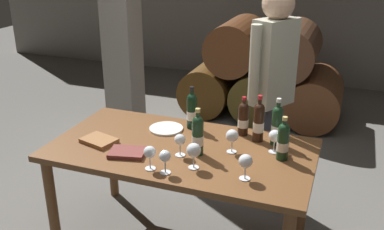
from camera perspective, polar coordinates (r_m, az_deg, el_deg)
name	(u,v)px	position (r m, az deg, el deg)	size (l,w,h in m)	color
barrel_stack	(263,74)	(5.27, 9.20, 5.29)	(1.86, 0.90, 1.15)	#523312
stone_pillar	(121,14)	(4.61, -9.32, 12.87)	(0.32, 0.32, 2.60)	gray
dining_table	(181,160)	(2.88, -1.40, -5.85)	(1.70, 0.90, 0.76)	brown
wine_bottle_0	(277,125)	(2.88, 11.03, -1.28)	(0.07, 0.07, 0.32)	#19381E
wine_bottle_1	(198,135)	(2.70, 0.75, -2.61)	(0.07, 0.07, 0.31)	#19381E
wine_bottle_2	(192,110)	(3.08, -0.02, 0.60)	(0.07, 0.07, 0.31)	black
wine_bottle_3	(259,122)	(2.91, 8.70, -0.87)	(0.07, 0.07, 0.32)	black
wine_bottle_4	(283,141)	(2.70, 11.80, -3.33)	(0.07, 0.07, 0.28)	#19381E
wine_bottle_5	(243,118)	(2.99, 6.72, -0.43)	(0.07, 0.07, 0.28)	black
wine_glass_0	(150,153)	(2.55, -5.54, -4.97)	(0.07, 0.07, 0.15)	white
wine_glass_1	(180,141)	(2.69, -1.58, -3.36)	(0.07, 0.07, 0.14)	white
wine_glass_2	(165,157)	(2.50, -3.55, -5.52)	(0.07, 0.07, 0.14)	white
wine_glass_3	(194,151)	(2.55, 0.22, -4.70)	(0.09, 0.09, 0.16)	white
wine_glass_4	(246,162)	(2.45, 7.00, -6.10)	(0.08, 0.08, 0.15)	white
wine_glass_5	(275,137)	(2.78, 10.75, -2.80)	(0.08, 0.08, 0.15)	white
wine_glass_6	(232,136)	(2.74, 5.27, -2.80)	(0.08, 0.08, 0.16)	white
tasting_notebook	(99,141)	(2.96, -12.04, -3.28)	(0.22, 0.16, 0.03)	#936038
leather_ledger	(127,153)	(2.77, -8.43, -4.87)	(0.22, 0.16, 0.03)	brown
serving_plate	(166,129)	(3.10, -3.39, -1.79)	(0.24, 0.24, 0.01)	white
sommelier_presenting	(273,80)	(3.30, 10.51, 4.53)	(0.32, 0.44, 1.72)	#383842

